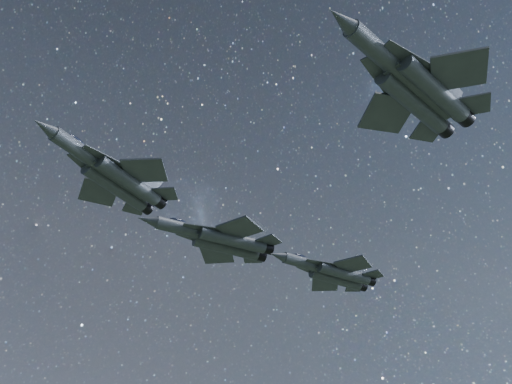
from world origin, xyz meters
TOP-DOWN VIEW (x-y plane):
  - jet_lead at (-17.46, 5.41)m, footprint 17.76×11.90m
  - jet_left at (-0.19, 11.14)m, footprint 18.71×12.89m
  - jet_right at (-3.65, -23.61)m, footprint 18.46×12.86m
  - jet_slot at (13.73, 5.47)m, footprint 16.13×11.25m

SIDE VIEW (x-z plane):
  - jet_right at x=-3.65m, z-range 136.77..141.41m
  - jet_slot at x=13.73m, z-range 137.25..141.31m
  - jet_lead at x=-17.46m, z-range 138.73..143.23m
  - jet_left at x=-0.19m, z-range 139.69..144.39m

